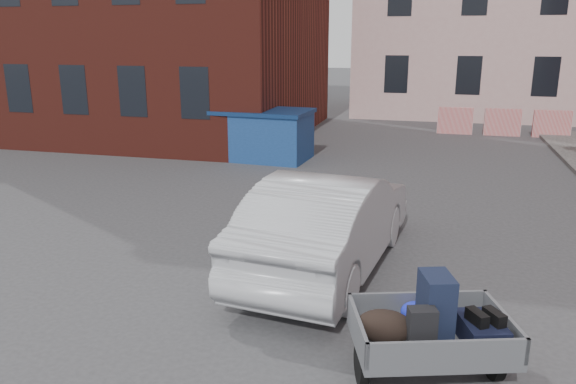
# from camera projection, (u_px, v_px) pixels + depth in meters

# --- Properties ---
(ground) EXTENTS (120.00, 120.00, 0.00)m
(ground) POSITION_uv_depth(u_px,v_px,m) (294.00, 296.00, 8.03)
(ground) COLOR #38383A
(ground) RESTS_ON ground
(far_building) EXTENTS (6.00, 6.00, 8.00)m
(far_building) POSITION_uv_depth(u_px,v_px,m) (52.00, 29.00, 32.38)
(far_building) COLOR maroon
(far_building) RESTS_ON ground
(barriers) EXTENTS (4.70, 0.18, 1.00)m
(barriers) POSITION_uv_depth(u_px,v_px,m) (503.00, 122.00, 20.84)
(barriers) COLOR red
(barriers) RESTS_ON ground
(trailer) EXTENTS (1.86, 1.97, 1.20)m
(trailer) POSITION_uv_depth(u_px,v_px,m) (430.00, 329.00, 5.90)
(trailer) COLOR black
(trailer) RESTS_ON ground
(dumpster) EXTENTS (3.68, 2.10, 1.49)m
(dumpster) POSITION_uv_depth(u_px,v_px,m) (252.00, 134.00, 16.93)
(dumpster) COLOR navy
(dumpster) RESTS_ON ground
(silver_car) EXTENTS (2.20, 4.89, 1.56)m
(silver_car) POSITION_uv_depth(u_px,v_px,m) (328.00, 221.00, 8.82)
(silver_car) COLOR #B1B3B9
(silver_car) RESTS_ON ground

